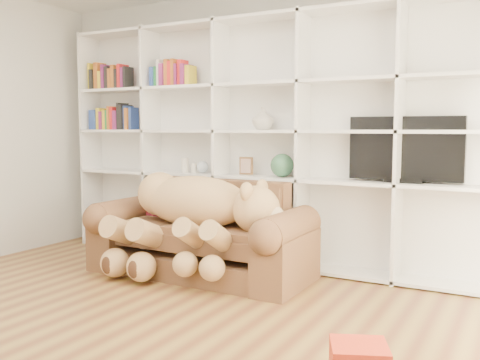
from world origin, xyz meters
The scene contains 13 objects.
floor centered at (0.00, 0.00, 0.00)m, with size 5.00×5.00×0.00m, color brown.
wall_back centered at (0.00, 2.50, 1.35)m, with size 5.00×0.02×2.70m, color silver.
bookshelf centered at (-0.24, 2.36, 1.31)m, with size 4.43×0.35×2.40m.
sofa centered at (-0.30, 1.71, 0.32)m, with size 2.01×0.87×0.84m.
teddy_bear centered at (-0.30, 1.55, 0.59)m, with size 1.55×0.84×0.90m.
throw_pillow centered at (-0.83, 1.85, 0.59)m, with size 0.33×0.11×0.33m, color #5A0F1C.
tv centered at (1.36, 2.35, 1.14)m, with size 0.96×0.18×0.56m.
picture_frame centered at (-0.16, 2.30, 0.96)m, with size 0.14×0.03×0.17m, color brown.
green_vase centered at (0.23, 2.30, 0.98)m, with size 0.22×0.22×0.22m, color #326244.
figurine_tall centered at (-0.89, 2.30, 0.94)m, with size 0.08×0.08×0.15m, color silver.
figurine_short centered at (-0.78, 2.30, 0.92)m, with size 0.06×0.06×0.10m, color silver.
snow_globe centered at (-0.67, 2.30, 0.93)m, with size 0.12×0.12×0.12m, color silver.
shelf_vase centered at (0.02, 2.30, 1.42)m, with size 0.21×0.21×0.22m, color beige.
Camera 1 is at (2.32, -2.32, 1.32)m, focal length 40.00 mm.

